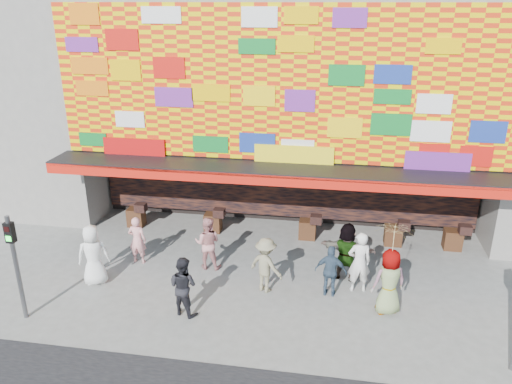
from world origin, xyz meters
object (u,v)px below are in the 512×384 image
ped_g (389,282)px  ped_h (359,262)px  ped_f (347,252)px  ped_a (93,255)px  signal_left (15,256)px  parasol (394,241)px  ped_d (266,265)px  ped_e (331,271)px  ped_i (208,243)px  ped_b (137,240)px  ped_c (183,286)px

ped_g → ped_h: size_ratio=1.01×
ped_f → ped_a: bearing=24.1°
signal_left → ped_f: 9.29m
parasol → ped_g: bearing=180.0°
ped_d → ped_h: (2.68, 0.46, 0.09)m
ped_e → ped_i: 4.03m
ped_b → ped_f: bearing=-179.3°
signal_left → parasol: bearing=11.0°
ped_c → ped_h: 5.10m
ped_g → ped_e: bearing=-40.1°
ped_e → ped_f: ped_f is taller
ped_c → ped_d: 2.52m
ped_d → ped_h: 2.72m
signal_left → ped_e: size_ratio=1.90×
ped_e → ped_h: 0.90m
ped_e → ped_g: 1.69m
ped_c → ped_f: size_ratio=0.93×
ped_d → ped_g: size_ratio=0.90×
ped_c → ped_i: size_ratio=0.98×
ped_i → ped_a: bearing=24.5°
ped_f → ped_g: (1.13, -1.63, 0.03)m
ped_c → ped_f: bearing=-129.4°
ped_a → ped_e: size_ratio=1.20×
parasol → ped_i: bearing=163.8°
ped_a → ped_c: 3.29m
ped_h → parasol: size_ratio=1.00×
ped_h → parasol: bearing=116.1°
ped_g → ped_d: bearing=-28.0°
ped_b → ped_h: 7.06m
parasol → ped_e: bearing=159.2°
ped_g → ped_b: bearing=-30.4°
ped_d → ped_i: 2.29m
ped_a → ped_i: size_ratio=1.09×
ped_c → ped_f: (4.36, 2.59, 0.07)m
ped_c → parasol: 5.72m
ped_i → ped_g: bearing=163.0°
signal_left → ped_e: (8.11, 2.47, -1.07)m
ped_f → ped_i: ped_f is taller
ped_e → ped_i: (-3.90, 0.99, 0.08)m
ped_a → parasol: (8.60, -0.10, 1.22)m
ped_a → ped_b: size_ratio=1.18×
signal_left → ped_b: (1.88, 3.41, -1.05)m
signal_left → ped_d: (6.23, 2.40, -1.01)m
ped_h → ped_i: ped_h is taller
ped_b → ped_f: 6.68m
ped_d → ped_c: bearing=64.6°
signal_left → ped_h: (8.91, 2.86, -0.92)m
ped_i → parasol: bearing=163.0°
ped_g → parasol: parasol is taller
ped_a → ped_h: 7.88m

